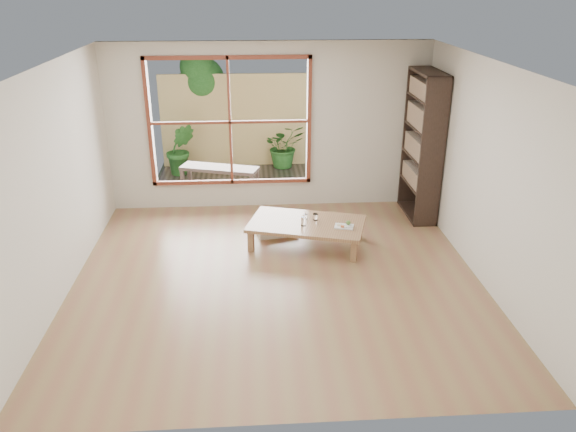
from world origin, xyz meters
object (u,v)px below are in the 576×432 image
bookshelf (423,146)px  low_table (307,225)px  food_tray (345,226)px  garden_bench (219,170)px

bookshelf → low_table: bearing=-151.8°
food_tray → garden_bench: size_ratio=0.21×
low_table → bookshelf: size_ratio=0.78×
bookshelf → garden_bench: (-3.14, 1.23, -0.72)m
bookshelf → food_tray: size_ratio=7.70×
low_table → food_tray: 0.54m
food_tray → garden_bench: garden_bench is taller
garden_bench → bookshelf: bearing=-3.7°
low_table → garden_bench: garden_bench is taller
food_tray → bookshelf: bearing=55.7°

